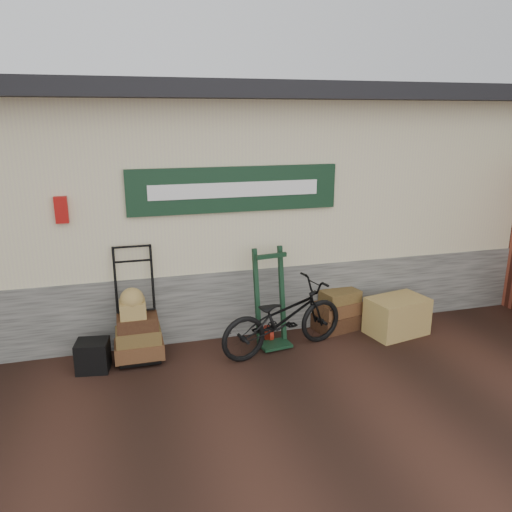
{
  "coord_description": "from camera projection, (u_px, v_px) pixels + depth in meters",
  "views": [
    {
      "loc": [
        -1.68,
        -4.92,
        2.83
      ],
      "look_at": [
        -0.05,
        0.9,
        1.11
      ],
      "focal_mm": 35.0,
      "sensor_mm": 36.0,
      "label": 1
    }
  ],
  "objects": [
    {
      "name": "ground",
      "position": [
        281.0,
        368.0,
        5.77
      ],
      "size": [
        80.0,
        80.0,
        0.0
      ],
      "primitive_type": "plane",
      "color": "black",
      "rests_on": "ground"
    },
    {
      "name": "green_barrow",
      "position": [
        271.0,
        298.0,
        6.22
      ],
      "size": [
        0.5,
        0.44,
        1.25
      ],
      "primitive_type": null,
      "rotation": [
        0.0,
        0.0,
        0.14
      ],
      "color": "black",
      "rests_on": "ground"
    },
    {
      "name": "wicker_hamper",
      "position": [
        397.0,
        316.0,
        6.62
      ],
      "size": [
        0.84,
        0.64,
        0.5
      ],
      "primitive_type": "cube",
      "rotation": [
        0.0,
        0.0,
        0.2
      ],
      "color": "olive",
      "rests_on": "ground"
    },
    {
      "name": "station_building",
      "position": [
        228.0,
        194.0,
        7.86
      ],
      "size": [
        14.4,
        4.1,
        3.2
      ],
      "color": "#4C4C47",
      "rests_on": "ground"
    },
    {
      "name": "suitcase_stack",
      "position": [
        338.0,
        310.0,
        6.76
      ],
      "size": [
        0.69,
        0.52,
        0.55
      ],
      "primitive_type": null,
      "rotation": [
        0.0,
        0.0,
        0.23
      ],
      "color": "#361B11",
      "rests_on": "ground"
    },
    {
      "name": "porter_trolley",
      "position": [
        136.0,
        303.0,
        5.88
      ],
      "size": [
        0.69,
        0.51,
        1.37
      ],
      "primitive_type": null,
      "rotation": [
        0.0,
        0.0,
        -0.0
      ],
      "color": "black",
      "rests_on": "ground"
    },
    {
      "name": "black_trunk",
      "position": [
        93.0,
        356.0,
        5.68
      ],
      "size": [
        0.4,
        0.36,
        0.36
      ],
      "primitive_type": "cube",
      "rotation": [
        0.0,
        0.0,
        -0.15
      ],
      "color": "black",
      "rests_on": "ground"
    },
    {
      "name": "bicycle",
      "position": [
        283.0,
        314.0,
        6.07
      ],
      "size": [
        0.96,
        1.77,
        0.98
      ],
      "primitive_type": "imported",
      "rotation": [
        0.0,
        0.0,
        1.81
      ],
      "color": "black",
      "rests_on": "ground"
    }
  ]
}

